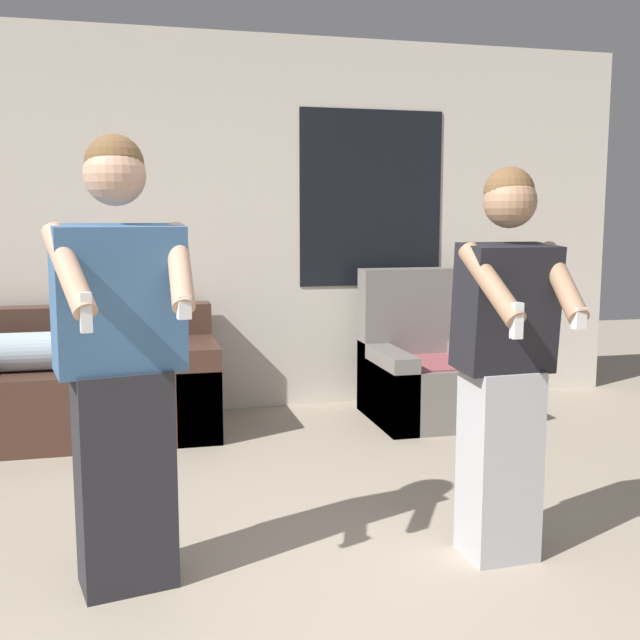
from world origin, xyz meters
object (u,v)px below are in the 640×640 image
object	(u,v)px
person_left	(121,367)
armchair	(426,373)
couch	(82,388)
person_right	(504,363)

from	to	relation	value
person_left	armchair	bearing A→B (deg)	45.13
armchair	person_left	xyz separation A→B (m)	(-2.02, -2.03, 0.53)
couch	person_right	size ratio (longest dim) A/B	1.07
person_left	couch	bearing A→B (deg)	98.09
couch	armchair	bearing A→B (deg)	-3.05
armchair	couch	bearing A→B (deg)	176.95
armchair	person_right	size ratio (longest dim) A/B	0.65
person_left	person_right	xyz separation A→B (m)	(1.50, -0.11, -0.04)
person_left	person_right	world-z (taller)	person_left
armchair	person_left	bearing A→B (deg)	-134.87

